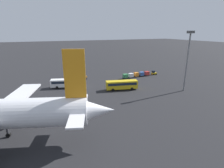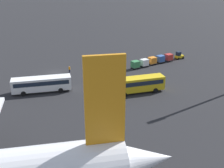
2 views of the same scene
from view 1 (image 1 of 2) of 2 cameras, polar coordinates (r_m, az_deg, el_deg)
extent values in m
plane|color=#232326|center=(76.67, -10.92, 1.60)|extent=(600.00, 600.00, 0.00)
cone|color=silver|center=(31.09, -5.27, -8.59)|extent=(7.74, 6.47, 4.57)
cube|color=silver|center=(44.78, -27.92, -3.31)|extent=(9.54, 16.71, 0.44)
cube|color=orange|center=(29.10, -12.09, 3.13)|extent=(3.43, 1.48, 8.13)
cube|color=silver|center=(31.06, -10.75, -7.83)|extent=(6.61, 13.30, 0.28)
cylinder|color=#38383D|center=(43.72, -30.09, -6.39)|extent=(4.88, 4.01, 2.80)
cylinder|color=#38383D|center=(40.27, -31.08, -12.16)|extent=(0.50, 0.50, 4.07)
cylinder|color=black|center=(41.00, -30.74, -14.11)|extent=(1.01, 0.77, 0.90)
cube|color=white|center=(65.70, -14.26, 0.40)|extent=(12.17, 6.07, 2.68)
cube|color=#192333|center=(65.58, -14.29, 0.79)|extent=(11.27, 5.83, 0.86)
cylinder|color=black|center=(65.37, -17.53, -1.15)|extent=(1.04, 0.58, 1.00)
cylinder|color=black|center=(67.99, -17.12, -0.41)|extent=(1.04, 0.58, 1.00)
cylinder|color=black|center=(64.34, -11.07, -0.94)|extent=(1.04, 0.58, 1.00)
cylinder|color=black|center=(67.00, -10.90, -0.21)|extent=(1.04, 0.58, 1.00)
cube|color=gold|center=(61.37, 3.19, -0.20)|extent=(11.33, 5.14, 2.80)
cube|color=#192333|center=(61.23, 3.20, 0.24)|extent=(10.48, 4.97, 0.90)
cylinder|color=black|center=(59.86, 0.28, -1.99)|extent=(1.04, 0.53, 1.00)
cylinder|color=black|center=(62.40, -0.17, -1.18)|extent=(1.04, 0.53, 1.00)
cylinder|color=black|center=(61.39, 6.57, -1.61)|extent=(1.04, 0.53, 1.00)
cylinder|color=black|center=(63.87, 5.88, -0.84)|extent=(1.04, 0.53, 1.00)
cube|color=gold|center=(85.02, 13.55, 3.40)|extent=(2.47, 1.44, 0.70)
cube|color=#192333|center=(84.59, 13.36, 3.97)|extent=(1.15, 1.23, 1.10)
cylinder|color=black|center=(84.08, 13.32, 3.02)|extent=(0.61, 0.26, 0.60)
cylinder|color=black|center=(85.22, 12.81, 3.24)|extent=(0.61, 0.26, 0.60)
cylinder|color=black|center=(85.01, 14.27, 3.10)|extent=(0.61, 0.26, 0.60)
cylinder|color=black|center=(86.13, 13.75, 3.32)|extent=(0.61, 0.26, 0.60)
cylinder|color=#1E1E2D|center=(75.46, -8.28, 1.82)|extent=(0.32, 0.32, 0.85)
cylinder|color=orange|center=(75.27, -8.30, 2.37)|extent=(0.38, 0.38, 0.65)
sphere|color=tan|center=(75.16, -8.32, 2.70)|extent=(0.24, 0.24, 0.24)
cube|color=#38383D|center=(82.30, 11.28, 2.93)|extent=(2.04, 1.73, 0.10)
cube|color=#B72D28|center=(82.11, 11.32, 3.51)|extent=(1.94, 1.65, 1.60)
cylinder|color=black|center=(81.42, 11.11, 2.62)|extent=(0.36, 0.13, 0.36)
cylinder|color=black|center=(82.42, 10.58, 2.83)|extent=(0.36, 0.13, 0.36)
cylinder|color=black|center=(82.31, 11.96, 2.73)|extent=(0.36, 0.13, 0.36)
cylinder|color=black|center=(83.30, 11.44, 2.93)|extent=(0.36, 0.13, 0.36)
cube|color=#38383D|center=(80.74, 9.59, 2.75)|extent=(2.04, 1.73, 0.10)
cube|color=#33569E|center=(80.53, 9.62, 3.34)|extent=(1.94, 1.65, 1.60)
cylinder|color=black|center=(79.86, 9.40, 2.43)|extent=(0.36, 0.13, 0.36)
cylinder|color=black|center=(80.88, 8.88, 2.64)|extent=(0.36, 0.13, 0.36)
cylinder|color=black|center=(80.72, 10.29, 2.54)|extent=(0.36, 0.13, 0.36)
cylinder|color=black|center=(81.72, 9.77, 2.75)|extent=(0.36, 0.13, 0.36)
cube|color=#38383D|center=(79.13, 7.89, 2.54)|extent=(2.04, 1.73, 0.10)
cube|color=orange|center=(78.92, 7.91, 3.13)|extent=(1.94, 1.65, 1.60)
cylinder|color=black|center=(78.27, 7.67, 2.21)|extent=(0.36, 0.13, 0.36)
cylinder|color=black|center=(79.30, 7.17, 2.43)|extent=(0.36, 0.13, 0.36)
cylinder|color=black|center=(79.08, 8.60, 2.33)|extent=(0.36, 0.13, 0.36)
cylinder|color=black|center=(80.11, 8.09, 2.54)|extent=(0.36, 0.13, 0.36)
cube|color=#38383D|center=(77.40, 6.20, 2.27)|extent=(2.04, 1.73, 0.10)
cube|color=silver|center=(77.19, 6.22, 2.88)|extent=(1.94, 1.65, 1.60)
cylinder|color=black|center=(76.55, 5.96, 1.93)|extent=(0.36, 0.13, 0.36)
cylinder|color=black|center=(77.61, 5.47, 2.16)|extent=(0.36, 0.13, 0.36)
cylinder|color=black|center=(77.33, 6.92, 2.06)|extent=(0.36, 0.13, 0.36)
cylinder|color=black|center=(78.38, 6.43, 2.28)|extent=(0.36, 0.13, 0.36)
cube|color=#38383D|center=(75.95, 4.35, 2.04)|extent=(2.04, 1.73, 0.10)
cube|color=#38844C|center=(75.73, 4.37, 2.66)|extent=(1.94, 1.65, 1.60)
cylinder|color=black|center=(75.11, 4.09, 1.69)|extent=(0.36, 0.13, 0.36)
cylinder|color=black|center=(76.19, 3.62, 1.92)|extent=(0.36, 0.13, 0.36)
cylinder|color=black|center=(75.85, 5.09, 1.82)|extent=(0.36, 0.13, 0.36)
cylinder|color=black|center=(76.91, 4.61, 2.04)|extent=(0.36, 0.13, 0.36)
cylinder|color=slate|center=(63.45, 23.24, 6.21)|extent=(0.50, 0.50, 19.19)
cube|color=#4C4C4C|center=(62.59, 24.34, 15.21)|extent=(2.80, 0.70, 0.80)
camera|label=2|loc=(10.74, -57.36, 28.79)|focal=45.00mm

